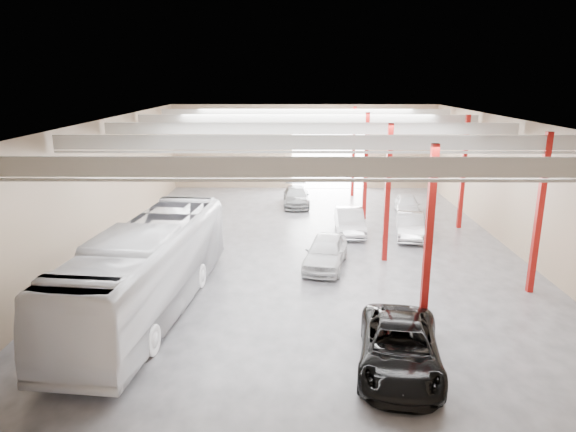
{
  "coord_description": "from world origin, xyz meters",
  "views": [
    {
      "loc": [
        -0.93,
        -27.07,
        9.1
      ],
      "look_at": [
        -1.18,
        -1.48,
        2.2
      ],
      "focal_mm": 32.0,
      "sensor_mm": 36.0,
      "label": 1
    }
  ],
  "objects_px": {
    "car_row_c": "(296,196)",
    "car_right_near": "(410,225)",
    "car_row_a": "(326,252)",
    "coach_bus": "(148,268)",
    "car_row_b": "(350,221)",
    "car_right_far": "(407,205)",
    "black_sedan": "(400,347)"
  },
  "relations": [
    {
      "from": "car_row_c",
      "to": "car_right_near",
      "type": "height_order",
      "value": "car_right_near"
    },
    {
      "from": "car_row_c",
      "to": "car_right_near",
      "type": "xyz_separation_m",
      "value": [
        6.66,
        -7.75,
        0.03
      ]
    },
    {
      "from": "car_row_a",
      "to": "car_row_c",
      "type": "relative_size",
      "value": 0.99
    },
    {
      "from": "car_row_a",
      "to": "car_right_near",
      "type": "xyz_separation_m",
      "value": [
        5.26,
        5.0,
        -0.08
      ]
    },
    {
      "from": "car_row_c",
      "to": "coach_bus",
      "type": "bearing_deg",
      "value": -109.72
    },
    {
      "from": "car_row_b",
      "to": "car_right_far",
      "type": "height_order",
      "value": "car_row_b"
    },
    {
      "from": "car_row_c",
      "to": "car_row_a",
      "type": "bearing_deg",
      "value": -84.84
    },
    {
      "from": "coach_bus",
      "to": "car_row_a",
      "type": "bearing_deg",
      "value": 40.14
    },
    {
      "from": "black_sedan",
      "to": "car_right_near",
      "type": "xyz_separation_m",
      "value": [
        3.47,
        14.29,
        -0.06
      ]
    },
    {
      "from": "car_row_b",
      "to": "car_right_near",
      "type": "height_order",
      "value": "car_row_b"
    },
    {
      "from": "car_row_a",
      "to": "car_row_c",
      "type": "xyz_separation_m",
      "value": [
        -1.39,
        12.75,
        -0.11
      ]
    },
    {
      "from": "black_sedan",
      "to": "car_row_a",
      "type": "distance_m",
      "value": 9.46
    },
    {
      "from": "car_right_near",
      "to": "car_row_a",
      "type": "bearing_deg",
      "value": -127.07
    },
    {
      "from": "car_right_far",
      "to": "car_row_a",
      "type": "bearing_deg",
      "value": -113.35
    },
    {
      "from": "coach_bus",
      "to": "car_row_a",
      "type": "height_order",
      "value": "coach_bus"
    },
    {
      "from": "coach_bus",
      "to": "car_row_b",
      "type": "height_order",
      "value": "coach_bus"
    },
    {
      "from": "coach_bus",
      "to": "car_row_a",
      "type": "xyz_separation_m",
      "value": [
        7.38,
        5.0,
        -1.0
      ]
    },
    {
      "from": "black_sedan",
      "to": "car_row_b",
      "type": "height_order",
      "value": "black_sedan"
    },
    {
      "from": "car_right_near",
      "to": "black_sedan",
      "type": "bearing_deg",
      "value": -94.23
    },
    {
      "from": "car_row_b",
      "to": "car_right_near",
      "type": "distance_m",
      "value": 3.54
    },
    {
      "from": "black_sedan",
      "to": "car_row_c",
      "type": "distance_m",
      "value": 22.27
    },
    {
      "from": "car_row_c",
      "to": "car_right_far",
      "type": "relative_size",
      "value": 1.18
    },
    {
      "from": "coach_bus",
      "to": "car_row_c",
      "type": "height_order",
      "value": "coach_bus"
    },
    {
      "from": "car_row_a",
      "to": "car_right_near",
      "type": "distance_m",
      "value": 7.26
    },
    {
      "from": "black_sedan",
      "to": "car_row_b",
      "type": "distance_m",
      "value": 15.03
    },
    {
      "from": "car_row_c",
      "to": "car_right_near",
      "type": "distance_m",
      "value": 10.22
    },
    {
      "from": "coach_bus",
      "to": "car_row_a",
      "type": "distance_m",
      "value": 8.97
    },
    {
      "from": "black_sedan",
      "to": "car_right_far",
      "type": "relative_size",
      "value": 1.4
    },
    {
      "from": "black_sedan",
      "to": "car_right_far",
      "type": "height_order",
      "value": "black_sedan"
    },
    {
      "from": "black_sedan",
      "to": "car_right_near",
      "type": "relative_size",
      "value": 1.29
    },
    {
      "from": "coach_bus",
      "to": "black_sedan",
      "type": "bearing_deg",
      "value": -19.02
    },
    {
      "from": "coach_bus",
      "to": "car_right_near",
      "type": "bearing_deg",
      "value": 44.36
    }
  ]
}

